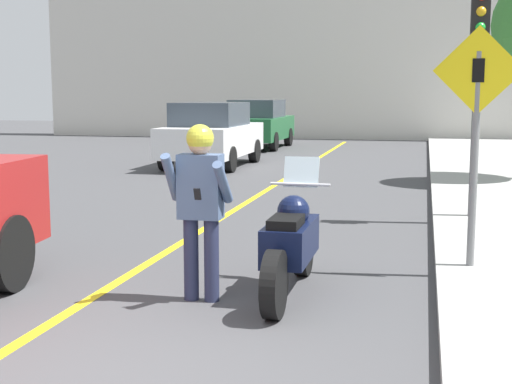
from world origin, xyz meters
The scene contains 8 objects.
road_center_line centered at (-0.60, 6.00, 0.00)m, with size 0.12×36.00×0.01m.
building_backdrop centered at (0.00, 26.00, 3.48)m, with size 28.00×1.20×6.96m.
motorcycle centered at (1.22, 2.56, 0.50)m, with size 0.62×2.13×1.29m.
person_biker centered at (0.44, 2.16, 1.01)m, with size 0.59×0.46×1.66m.
crossing_sign centered at (2.95, 3.62, 1.63)m, with size 0.91×0.08×2.49m.
traffic_light centered at (3.16, 6.82, 2.46)m, with size 0.26×0.30×3.33m.
parked_car_white centered at (-3.00, 13.88, 0.86)m, with size 1.88×4.20×1.68m.
parked_car_green centered at (-3.23, 20.21, 0.86)m, with size 1.88×4.20×1.68m.
Camera 1 is at (2.44, -4.05, 1.95)m, focal length 50.00 mm.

